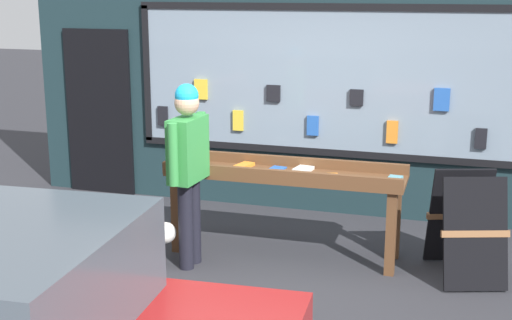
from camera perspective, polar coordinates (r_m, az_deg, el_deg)
ground_plane at (r=6.48m, az=0.34°, el=-10.09°), size 40.00×40.00×0.00m
shopfront_facade at (r=8.30m, az=5.14°, el=6.98°), size 7.30×0.29×3.32m
display_table_main at (r=6.98m, az=2.37°, el=-1.78°), size 2.34×0.64×0.94m
person_browsing at (r=6.66m, az=-5.45°, el=-0.02°), size 0.25×0.69×1.76m
small_dog at (r=6.80m, az=-8.43°, el=-6.42°), size 0.40×0.52×0.43m
sandwich_board_sign at (r=6.81m, az=16.50°, el=-4.97°), size 0.78×0.91×0.98m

